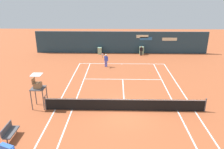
{
  "coord_description": "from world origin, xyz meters",
  "views": [
    {
      "loc": [
        -0.62,
        -14.67,
        8.37
      ],
      "look_at": [
        -1.09,
        5.64,
        0.8
      ],
      "focal_mm": 35.23,
      "sensor_mm": 36.0,
      "label": 1
    }
  ],
  "objects_px": {
    "player_on_baseline": "(106,59)",
    "equipment_bag": "(8,148)",
    "ball_kid_right_post": "(141,50)",
    "tennis_ball_mid_court": "(150,73)",
    "umpire_chair": "(38,86)",
    "player_bench": "(9,131)",
    "tennis_ball_by_sideline": "(109,100)",
    "tennis_ball_near_service_line": "(130,99)"
  },
  "relations": [
    {
      "from": "player_on_baseline",
      "to": "ball_kid_right_post",
      "type": "distance_m",
      "value": 7.03
    },
    {
      "from": "equipment_bag",
      "to": "player_bench",
      "type": "bearing_deg",
      "value": 108.65
    },
    {
      "from": "equipment_bag",
      "to": "ball_kid_right_post",
      "type": "bearing_deg",
      "value": 64.85
    },
    {
      "from": "tennis_ball_mid_court",
      "to": "player_on_baseline",
      "type": "bearing_deg",
      "value": 158.14
    },
    {
      "from": "umpire_chair",
      "to": "player_on_baseline",
      "type": "distance_m",
      "value": 11.12
    },
    {
      "from": "player_on_baseline",
      "to": "tennis_ball_by_sideline",
      "type": "bearing_deg",
      "value": 113.19
    },
    {
      "from": "player_on_baseline",
      "to": "player_bench",
      "type": "bearing_deg",
      "value": 88.26
    },
    {
      "from": "umpire_chair",
      "to": "equipment_bag",
      "type": "distance_m",
      "value": 5.28
    },
    {
      "from": "umpire_chair",
      "to": "ball_kid_right_post",
      "type": "distance_m",
      "value": 17.94
    },
    {
      "from": "player_bench",
      "to": "ball_kid_right_post",
      "type": "bearing_deg",
      "value": 152.68
    },
    {
      "from": "player_bench",
      "to": "umpire_chair",
      "type": "bearing_deg",
      "value": 172.15
    },
    {
      "from": "ball_kid_right_post",
      "to": "tennis_ball_mid_court",
      "type": "bearing_deg",
      "value": 94.99
    },
    {
      "from": "ball_kid_right_post",
      "to": "tennis_ball_mid_court",
      "type": "xyz_separation_m",
      "value": [
        0.29,
        -7.21,
        -0.75
      ]
    },
    {
      "from": "umpire_chair",
      "to": "tennis_ball_mid_court",
      "type": "distance_m",
      "value": 12.7
    },
    {
      "from": "player_on_baseline",
      "to": "tennis_ball_by_sideline",
      "type": "height_order",
      "value": "player_on_baseline"
    },
    {
      "from": "equipment_bag",
      "to": "tennis_ball_mid_court",
      "type": "relative_size",
      "value": 15.0
    },
    {
      "from": "player_bench",
      "to": "tennis_ball_by_sideline",
      "type": "distance_m",
      "value": 7.86
    },
    {
      "from": "umpire_chair",
      "to": "tennis_ball_by_sideline",
      "type": "bearing_deg",
      "value": 103.34
    },
    {
      "from": "player_bench",
      "to": "player_on_baseline",
      "type": "xyz_separation_m",
      "value": [
        5.17,
        13.99,
        0.42
      ]
    },
    {
      "from": "player_on_baseline",
      "to": "tennis_ball_near_service_line",
      "type": "relative_size",
      "value": 26.15
    },
    {
      "from": "tennis_ball_by_sideline",
      "to": "tennis_ball_mid_court",
      "type": "bearing_deg",
      "value": 57.55
    },
    {
      "from": "umpire_chair",
      "to": "equipment_bag",
      "type": "bearing_deg",
      "value": -1.85
    },
    {
      "from": "player_bench",
      "to": "equipment_bag",
      "type": "distance_m",
      "value": 1.23
    },
    {
      "from": "equipment_bag",
      "to": "tennis_ball_by_sideline",
      "type": "bearing_deg",
      "value": 48.84
    },
    {
      "from": "player_on_baseline",
      "to": "tennis_ball_mid_court",
      "type": "bearing_deg",
      "value": 176.67
    },
    {
      "from": "ball_kid_right_post",
      "to": "tennis_ball_mid_court",
      "type": "relative_size",
      "value": 20.08
    },
    {
      "from": "equipment_bag",
      "to": "tennis_ball_near_service_line",
      "type": "bearing_deg",
      "value": 42.14
    },
    {
      "from": "umpire_chair",
      "to": "player_bench",
      "type": "xyz_separation_m",
      "value": [
        -0.54,
        -3.91,
        -1.25
      ]
    },
    {
      "from": "tennis_ball_mid_court",
      "to": "tennis_ball_by_sideline",
      "type": "relative_size",
      "value": 1.0
    },
    {
      "from": "player_on_baseline",
      "to": "tennis_ball_by_sideline",
      "type": "xyz_separation_m",
      "value": [
        0.72,
        -8.81,
        -0.9
      ]
    },
    {
      "from": "equipment_bag",
      "to": "umpire_chair",
      "type": "bearing_deg",
      "value": 88.15
    },
    {
      "from": "umpire_chair",
      "to": "player_bench",
      "type": "distance_m",
      "value": 4.14
    },
    {
      "from": "umpire_chair",
      "to": "tennis_ball_by_sideline",
      "type": "xyz_separation_m",
      "value": [
        5.35,
        1.27,
        -1.72
      ]
    },
    {
      "from": "umpire_chair",
      "to": "tennis_ball_by_sideline",
      "type": "height_order",
      "value": "umpire_chair"
    },
    {
      "from": "tennis_ball_by_sideline",
      "to": "equipment_bag",
      "type": "bearing_deg",
      "value": -131.16
    },
    {
      "from": "player_on_baseline",
      "to": "equipment_bag",
      "type": "bearing_deg",
      "value": 90.94
    },
    {
      "from": "tennis_ball_near_service_line",
      "to": "tennis_ball_mid_court",
      "type": "xyz_separation_m",
      "value": [
        2.63,
        6.58,
        0.0
      ]
    },
    {
      "from": "ball_kid_right_post",
      "to": "tennis_ball_near_service_line",
      "type": "relative_size",
      "value": 20.08
    },
    {
      "from": "umpire_chair",
      "to": "tennis_ball_near_service_line",
      "type": "bearing_deg",
      "value": 101.88
    },
    {
      "from": "ball_kid_right_post",
      "to": "tennis_ball_mid_court",
      "type": "height_order",
      "value": "ball_kid_right_post"
    },
    {
      "from": "tennis_ball_mid_court",
      "to": "tennis_ball_by_sideline",
      "type": "bearing_deg",
      "value": -122.45
    },
    {
      "from": "tennis_ball_near_service_line",
      "to": "tennis_ball_by_sideline",
      "type": "distance_m",
      "value": 1.7
    }
  ]
}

